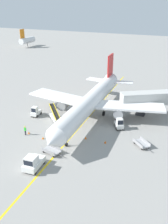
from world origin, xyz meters
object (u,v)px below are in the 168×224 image
object	(u,v)px
ground_crew_marshaller	(55,133)
safety_cone_nose_left	(29,133)
pushback_tug	(33,163)
safety_cone_nose_right	(105,142)
baggage_cart_loaded	(141,143)
baggage_tug_by_cargo_door	(36,112)
baggage_tug_near_wing	(119,124)
ground_crew_wing_walker	(25,130)
baggage_cart_empty_trailing	(51,151)
safety_cone_wingtip_right	(86,138)
safety_cone_wingtip_left	(43,138)
belt_loader_forward_hold	(56,117)
airliner	(91,101)
jet_bridge	(157,98)

from	to	relation	value
ground_crew_marshaller	safety_cone_nose_left	xyz separation A→B (m)	(-5.04, -0.58, -0.69)
pushback_tug	safety_cone_nose_right	xyz separation A→B (m)	(6.77, 10.66, -0.77)
baggage_cart_loaded	safety_cone_nose_right	size ratio (longest dim) A/B	7.55
baggage_tug_by_cargo_door	safety_cone_nose_right	size ratio (longest dim) A/B	5.70
baggage_tug_near_wing	ground_crew_wing_walker	size ratio (longest dim) A/B	1.60
baggage_cart_loaded	ground_crew_wing_walker	bearing A→B (deg)	-166.45
baggage_cart_empty_trailing	baggage_tug_near_wing	bearing A→B (deg)	60.47
safety_cone_wingtip_right	ground_crew_wing_walker	bearing A→B (deg)	-163.28
baggage_tug_near_wing	baggage_cart_empty_trailing	distance (m)	14.15
pushback_tug	baggage_cart_loaded	distance (m)	17.39
baggage_cart_empty_trailing	safety_cone_wingtip_left	size ratio (longest dim) A/B	8.73
baggage_cart_empty_trailing	belt_loader_forward_hold	bearing A→B (deg)	116.95
baggage_tug_near_wing	baggage_cart_empty_trailing	world-z (taller)	baggage_tug_near_wing
belt_loader_forward_hold	baggage_cart_empty_trailing	world-z (taller)	belt_loader_forward_hold
airliner	pushback_tug	distance (m)	19.40
baggage_cart_loaded	safety_cone_wingtip_left	xyz separation A→B (m)	(-15.71, -4.59, -0.25)
airliner	ground_crew_wing_walker	xyz separation A→B (m)	(-7.50, -11.67, -2.51)
ground_crew_marshaller	safety_cone_wingtip_right	xyz separation A→B (m)	(4.84, 1.84, -0.69)
safety_cone_wingtip_right	safety_cone_wingtip_left	bearing A→B (deg)	-155.55
jet_bridge	baggage_tug_near_wing	size ratio (longest dim) A/B	4.46
baggage_tug_by_cargo_door	baggage_cart_loaded	distance (m)	22.33
baggage_cart_empty_trailing	safety_cone_nose_right	size ratio (longest dim) A/B	8.73
baggage_cart_loaded	safety_cone_wingtip_left	world-z (taller)	baggage_cart_loaded
baggage_cart_empty_trailing	safety_cone_wingtip_left	world-z (taller)	baggage_cart_empty_trailing
safety_cone_nose_left	baggage_cart_empty_trailing	bearing A→B (deg)	-28.88
pushback_tug	baggage_cart_empty_trailing	distance (m)	4.42
baggage_tug_by_cargo_door	ground_crew_marshaller	xyz separation A→B (m)	(8.18, -6.26, -0.02)
baggage_tug_by_cargo_door	safety_cone_wingtip_left	distance (m)	9.85
baggage_tug_near_wing	ground_crew_wing_walker	bearing A→B (deg)	-147.16
baggage_tug_near_wing	belt_loader_forward_hold	size ratio (longest dim) A/B	0.61
pushback_tug	belt_loader_forward_hold	distance (m)	15.83
belt_loader_forward_hold	safety_cone_nose_right	world-z (taller)	belt_loader_forward_hold
pushback_tug	safety_cone_nose_right	bearing A→B (deg)	57.57
ground_crew_wing_walker	safety_cone_nose_left	size ratio (longest dim) A/B	3.86
safety_cone_nose_left	safety_cone_wingtip_left	xyz separation A→B (m)	(3.29, -0.58, 0.00)
ground_crew_marshaller	safety_cone_wingtip_right	distance (m)	5.23
ground_crew_wing_walker	safety_cone_nose_right	distance (m)	14.00
pushback_tug	belt_loader_forward_hold	size ratio (longest dim) A/B	0.84
baggage_tug_by_cargo_door	ground_crew_wing_walker	size ratio (longest dim) A/B	1.48
safety_cone_nose_left	airliner	bearing A→B (deg)	56.70
jet_bridge	belt_loader_forward_hold	distance (m)	20.63
airliner	belt_loader_forward_hold	bearing A→B (deg)	-143.47
baggage_cart_loaded	safety_cone_nose_left	world-z (taller)	baggage_cart_loaded
jet_bridge	baggage_cart_loaded	size ratio (longest dim) A/B	3.66
pushback_tug	baggage_cart_empty_trailing	size ratio (longest dim) A/B	0.98
baggage_tug_near_wing	ground_crew_marshaller	distance (m)	11.86
baggage_tug_by_cargo_door	safety_cone_wingtip_left	size ratio (longest dim) A/B	5.70
airliner	baggage_tug_by_cargo_door	size ratio (longest dim) A/B	14.08
baggage_cart_empty_trailing	ground_crew_wing_walker	size ratio (longest dim) A/B	2.26
baggage_tug_near_wing	safety_cone_wingtip_right	size ratio (longest dim) A/B	6.20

